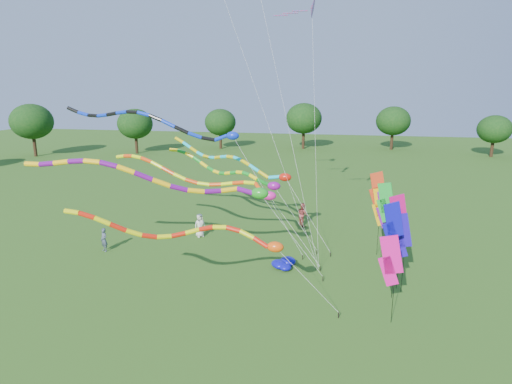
% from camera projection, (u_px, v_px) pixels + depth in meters
% --- Properties ---
extents(ground, '(160.00, 160.00, 0.00)m').
position_uv_depth(ground, '(265.00, 302.00, 21.90)').
color(ground, '#295616').
rests_on(ground, ground).
extents(tree_ring, '(114.46, 118.44, 9.42)m').
position_uv_depth(tree_ring, '(286.00, 195.00, 22.25)').
color(tree_ring, '#382314').
rests_on(tree_ring, ground).
extents(tube_kite_red, '(11.93, 2.72, 6.01)m').
position_uv_depth(tube_kite_red, '(200.00, 235.00, 19.58)').
color(tube_kite_red, black).
rests_on(tube_kite_red, ground).
extents(tube_kite_orange, '(14.03, 2.90, 6.88)m').
position_uv_depth(tube_kite_orange, '(208.00, 179.00, 27.20)').
color(tube_kite_orange, black).
rests_on(tube_kite_orange, ground).
extents(tube_kite_purple, '(15.94, 2.70, 7.67)m').
position_uv_depth(tube_kite_purple, '(171.00, 181.00, 22.94)').
color(tube_kite_purple, black).
rests_on(tube_kite_purple, ground).
extents(tube_kite_blue, '(15.92, 1.44, 9.96)m').
position_uv_depth(tube_kite_blue, '(164.00, 125.00, 27.02)').
color(tube_kite_blue, black).
rests_on(tube_kite_blue, ground).
extents(tube_kite_cyan, '(12.39, 5.95, 7.29)m').
position_uv_depth(tube_kite_cyan, '(239.00, 163.00, 30.45)').
color(tube_kite_cyan, black).
rests_on(tube_kite_cyan, ground).
extents(tube_kite_green, '(11.53, 4.49, 6.62)m').
position_uv_depth(tube_kite_green, '(235.00, 173.00, 30.37)').
color(tube_kite_green, black).
rests_on(tube_kite_green, ground).
extents(delta_kite_high_c, '(3.32, 3.64, 15.79)m').
position_uv_depth(delta_kite_high_c, '(312.00, 8.00, 24.71)').
color(delta_kite_high_c, black).
rests_on(delta_kite_high_c, ground).
extents(banner_pole_violet, '(1.13, 0.43, 4.64)m').
position_uv_depth(banner_pole_violet, '(385.00, 209.00, 26.40)').
color(banner_pole_violet, black).
rests_on(banner_pole_violet, ground).
extents(banner_pole_blue_b, '(1.16, 0.22, 4.42)m').
position_uv_depth(banner_pole_blue_b, '(401.00, 236.00, 22.32)').
color(banner_pole_blue_b, black).
rests_on(banner_pole_blue_b, ground).
extents(banner_pole_magenta_a, '(1.16, 0.10, 4.33)m').
position_uv_depth(banner_pole_magenta_a, '(390.00, 261.00, 19.33)').
color(banner_pole_magenta_a, black).
rests_on(banner_pole_magenta_a, ground).
extents(banner_pole_green, '(1.11, 0.50, 5.27)m').
position_uv_depth(banner_pole_green, '(386.00, 203.00, 25.48)').
color(banner_pole_green, black).
rests_on(banner_pole_green, ground).
extents(banner_pole_red, '(1.14, 0.36, 5.59)m').
position_uv_depth(banner_pole_red, '(377.00, 191.00, 27.00)').
color(banner_pole_red, black).
rests_on(banner_pole_red, ground).
extents(banner_pole_orange, '(1.11, 0.50, 4.69)m').
position_uv_depth(banner_pole_orange, '(381.00, 207.00, 26.64)').
color(banner_pole_orange, black).
rests_on(banner_pole_orange, ground).
extents(banner_pole_blue_a, '(1.13, 0.44, 5.24)m').
position_uv_depth(banner_pole_blue_a, '(393.00, 226.00, 21.36)').
color(banner_pole_blue_a, black).
rests_on(banner_pole_blue_a, ground).
extents(banner_pole_magenta_b, '(1.14, 0.41, 5.35)m').
position_uv_depth(banner_pole_magenta_b, '(398.00, 217.00, 22.37)').
color(banner_pole_magenta_b, black).
rests_on(banner_pole_magenta_b, ground).
extents(blue_nylon_heap, '(1.71, 1.88, 0.56)m').
position_uv_depth(blue_nylon_heap, '(285.00, 264.00, 25.95)').
color(blue_nylon_heap, '#0D0DAC').
rests_on(blue_nylon_heap, ground).
extents(person_a, '(1.00, 0.98, 1.74)m').
position_uv_depth(person_a, '(200.00, 225.00, 31.23)').
color(person_a, silver).
rests_on(person_a, ground).
extents(person_b, '(0.70, 0.63, 1.60)m').
position_uv_depth(person_b, '(104.00, 240.00, 28.47)').
color(person_b, '#414B5B').
rests_on(person_b, ground).
extents(person_c, '(1.08, 1.14, 1.85)m').
position_uv_depth(person_c, '(303.00, 214.00, 33.70)').
color(person_c, '#993A37').
rests_on(person_c, ground).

